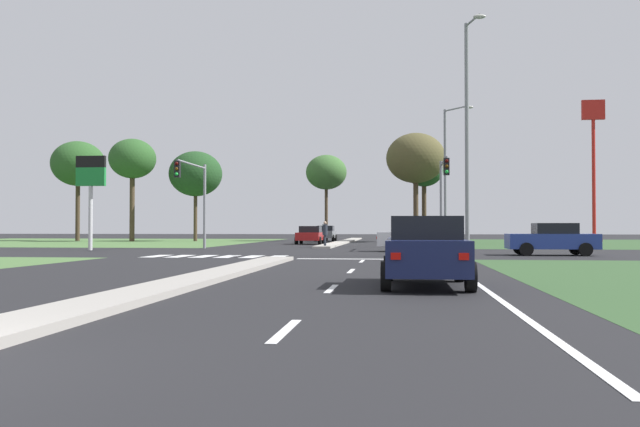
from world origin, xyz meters
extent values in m
plane|color=black|center=(0.00, 30.00, 0.00)|extent=(200.00, 200.00, 0.00)
cube|color=#476B38|center=(-25.50, 54.50, 0.00)|extent=(35.00, 35.00, 0.01)
cube|color=#2D4C28|center=(25.50, 54.50, 0.00)|extent=(35.00, 35.00, 0.01)
cube|color=gray|center=(0.00, 11.00, 0.07)|extent=(1.20, 22.00, 0.14)
cube|color=#ADA89E|center=(0.00, 55.00, 0.07)|extent=(1.20, 36.00, 0.14)
cube|color=silver|center=(3.50, 3.17, 0.01)|extent=(0.14, 2.00, 0.01)
cube|color=silver|center=(3.50, 9.17, 0.01)|extent=(0.14, 2.00, 0.01)
cube|color=silver|center=(3.50, 15.17, 0.01)|extent=(0.14, 2.00, 0.01)
cube|color=silver|center=(3.50, 21.17, 0.01)|extent=(0.14, 2.00, 0.01)
cube|color=silver|center=(6.85, 12.00, 0.01)|extent=(0.14, 24.00, 0.01)
cube|color=silver|center=(3.80, 23.00, 0.01)|extent=(6.40, 0.50, 0.01)
cube|color=silver|center=(-6.40, 24.80, 0.01)|extent=(0.70, 2.80, 0.01)
cube|color=silver|center=(-5.25, 24.80, 0.01)|extent=(0.70, 2.80, 0.01)
cube|color=silver|center=(-4.10, 24.80, 0.01)|extent=(0.70, 2.80, 0.01)
cube|color=silver|center=(-2.95, 24.80, 0.01)|extent=(0.70, 2.80, 0.01)
cube|color=silver|center=(-1.80, 24.80, 0.01)|extent=(0.70, 2.80, 0.01)
cube|color=silver|center=(-0.65, 24.80, 0.01)|extent=(0.70, 2.80, 0.01)
cube|color=#161E47|center=(5.59, 10.12, 0.70)|extent=(1.76, 4.27, 0.77)
cube|color=black|center=(5.59, 9.97, 1.35)|extent=(1.55, 1.96, 0.52)
cube|color=red|center=(4.92, 7.97, 0.78)|extent=(0.20, 0.04, 0.14)
cube|color=red|center=(6.26, 7.97, 0.78)|extent=(0.20, 0.04, 0.14)
cylinder|color=black|center=(4.71, 11.49, 0.32)|extent=(0.22, 0.64, 0.64)
cylinder|color=black|center=(6.47, 11.49, 0.32)|extent=(0.22, 0.64, 0.64)
cylinder|color=black|center=(4.71, 8.76, 0.32)|extent=(0.22, 0.64, 0.64)
cylinder|color=black|center=(6.47, 8.76, 0.32)|extent=(0.22, 0.64, 0.64)
cube|color=#A31919|center=(-2.23, 48.28, 0.64)|extent=(1.87, 4.13, 0.63)
cube|color=black|center=(-2.23, 48.43, 1.21)|extent=(1.65, 1.90, 0.52)
cube|color=red|center=(-1.51, 50.36, 0.70)|extent=(0.20, 0.04, 0.14)
cube|color=red|center=(-2.94, 50.36, 0.70)|extent=(0.20, 0.04, 0.14)
cylinder|color=black|center=(-1.29, 46.96, 0.32)|extent=(0.22, 0.64, 0.64)
cylinder|color=black|center=(-3.16, 46.96, 0.32)|extent=(0.22, 0.64, 0.64)
cylinder|color=black|center=(-1.29, 49.60, 0.32)|extent=(0.22, 0.64, 0.64)
cylinder|color=black|center=(-3.16, 49.60, 0.32)|extent=(0.22, 0.64, 0.64)
cube|color=silver|center=(5.96, 32.34, 0.71)|extent=(4.38, 1.87, 0.77)
cube|color=black|center=(5.81, 32.34, 1.35)|extent=(2.02, 1.64, 0.52)
cube|color=red|center=(3.75, 33.05, 0.78)|extent=(0.04, 0.20, 0.14)
cube|color=red|center=(3.75, 31.63, 0.78)|extent=(0.04, 0.20, 0.14)
cylinder|color=black|center=(7.36, 33.27, 0.32)|extent=(0.64, 0.22, 0.64)
cylinder|color=black|center=(7.36, 31.41, 0.32)|extent=(0.64, 0.22, 0.64)
cylinder|color=black|center=(4.56, 33.27, 0.32)|extent=(0.64, 0.22, 0.64)
cylinder|color=black|center=(4.56, 31.41, 0.32)|extent=(0.64, 0.22, 0.64)
cube|color=slate|center=(-2.35, 60.99, 0.67)|extent=(1.73, 4.21, 0.70)
cube|color=black|center=(-2.35, 61.14, 1.28)|extent=(1.52, 1.94, 0.52)
cube|color=red|center=(-1.69, 63.12, 0.74)|extent=(0.20, 0.04, 0.14)
cube|color=red|center=(-3.00, 63.12, 0.74)|extent=(0.20, 0.04, 0.14)
cylinder|color=black|center=(-1.48, 59.65, 0.32)|extent=(0.22, 0.64, 0.64)
cylinder|color=black|center=(-3.21, 59.65, 0.32)|extent=(0.22, 0.64, 0.64)
cylinder|color=black|center=(-1.48, 62.34, 0.32)|extent=(0.22, 0.64, 0.64)
cylinder|color=black|center=(-3.21, 62.34, 0.32)|extent=(0.22, 0.64, 0.64)
cube|color=navy|center=(12.35, 27.96, 0.68)|extent=(4.23, 1.77, 0.73)
cube|color=black|center=(12.50, 27.96, 1.31)|extent=(1.94, 1.55, 0.52)
cube|color=red|center=(14.48, 27.28, 0.76)|extent=(0.04, 0.20, 0.14)
cube|color=red|center=(14.48, 28.63, 0.76)|extent=(0.04, 0.20, 0.14)
cylinder|color=black|center=(10.99, 27.07, 0.32)|extent=(0.64, 0.22, 0.64)
cylinder|color=black|center=(10.99, 28.84, 0.32)|extent=(0.64, 0.22, 0.64)
cylinder|color=black|center=(13.70, 27.07, 0.32)|extent=(0.64, 0.22, 0.64)
cylinder|color=black|center=(13.70, 28.84, 0.32)|extent=(0.64, 0.22, 0.64)
cylinder|color=gray|center=(7.60, 36.60, 2.75)|extent=(0.18, 0.18, 5.51)
cylinder|color=gray|center=(7.60, 34.24, 5.26)|extent=(0.12, 4.73, 0.12)
cube|color=black|center=(7.60, 31.87, 4.73)|extent=(0.32, 0.26, 0.95)
sphere|color=#360503|center=(7.60, 31.71, 5.03)|extent=(0.20, 0.20, 0.20)
sphere|color=#3A2405|center=(7.60, 31.71, 4.73)|extent=(0.20, 0.20, 0.20)
sphere|color=green|center=(7.60, 31.71, 4.43)|extent=(0.20, 0.20, 0.20)
cylinder|color=gray|center=(-7.60, 36.60, 2.73)|extent=(0.18, 0.18, 5.47)
cylinder|color=gray|center=(-7.60, 33.91, 5.22)|extent=(0.12, 5.38, 0.12)
cube|color=black|center=(-7.60, 31.22, 4.69)|extent=(0.32, 0.26, 0.95)
sphere|color=#360503|center=(-7.60, 31.06, 4.99)|extent=(0.20, 0.20, 0.20)
sphere|color=#3A2405|center=(-7.60, 31.06, 4.69)|extent=(0.20, 0.20, 0.20)
sphere|color=green|center=(-7.60, 31.06, 4.39)|extent=(0.20, 0.20, 0.20)
cylinder|color=gray|center=(8.14, 26.01, 5.45)|extent=(0.20, 0.20, 10.91)
cylinder|color=gray|center=(8.34, 25.22, 10.81)|extent=(0.50, 1.61, 0.10)
ellipsoid|color=#B2B2A8|center=(8.55, 24.43, 10.71)|extent=(0.56, 0.28, 0.20)
cylinder|color=gray|center=(8.14, 40.73, 4.74)|extent=(0.20, 0.20, 9.47)
cylinder|color=gray|center=(8.85, 39.82, 9.37)|extent=(1.51, 1.88, 0.10)
ellipsoid|color=#B2B2A8|center=(9.57, 38.92, 9.27)|extent=(0.56, 0.28, 0.20)
cylinder|color=#232833|center=(0.03, 38.92, 0.49)|extent=(0.16, 0.16, 0.70)
cylinder|color=#232833|center=(0.03, 38.92, 1.20)|extent=(0.34, 0.34, 0.73)
sphere|color=tan|center=(0.03, 38.92, 1.67)|extent=(0.21, 0.21, 0.21)
cylinder|color=red|center=(20.65, 50.48, 5.05)|extent=(0.28, 0.28, 10.11)
cube|color=red|center=(20.65, 50.48, 10.91)|extent=(1.80, 0.30, 1.60)
torus|color=yellow|center=(20.25, 50.65, 10.91)|extent=(0.96, 0.16, 0.96)
torus|color=yellow|center=(21.05, 50.65, 10.91)|extent=(0.96, 0.16, 0.96)
cylinder|color=silver|center=(-13.29, 32.23, 1.92)|extent=(0.24, 0.24, 3.83)
cube|color=#197F33|center=(-13.29, 32.23, 4.38)|extent=(1.80, 0.24, 1.10)
cube|color=black|center=(-13.29, 32.23, 5.28)|extent=(1.80, 0.24, 0.70)
cylinder|color=#423323|center=(-27.57, 58.81, 3.20)|extent=(0.44, 0.44, 6.41)
ellipsoid|color=#285123|center=(-27.57, 58.81, 7.88)|extent=(5.38, 5.38, 4.57)
cylinder|color=#423323|center=(-20.82, 56.50, 3.41)|extent=(0.48, 0.48, 6.82)
ellipsoid|color=#285123|center=(-20.82, 56.50, 8.07)|extent=(4.54, 4.54, 3.86)
cylinder|color=#423323|center=(-15.16, 58.68, 2.63)|extent=(0.36, 0.36, 5.26)
ellipsoid|color=#1E421E|center=(-15.16, 58.68, 6.71)|extent=(5.28, 5.28, 4.49)
cylinder|color=#423323|center=(-2.30, 60.95, 2.90)|extent=(0.32, 0.32, 5.80)
ellipsoid|color=#38602D|center=(-2.30, 60.95, 6.93)|extent=(4.11, 4.11, 3.49)
cylinder|color=#423323|center=(7.37, 59.05, 2.92)|extent=(0.44, 0.44, 5.85)
ellipsoid|color=#1E421E|center=(7.37, 59.05, 6.86)|extent=(3.67, 3.67, 3.12)
cylinder|color=#423323|center=(6.51, 55.82, 3.12)|extent=(0.46, 0.46, 6.23)
ellipsoid|color=#4C4728|center=(6.51, 55.82, 7.72)|extent=(5.40, 5.40, 4.59)
camera|label=1|loc=(4.99, -5.42, 1.35)|focal=37.31mm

